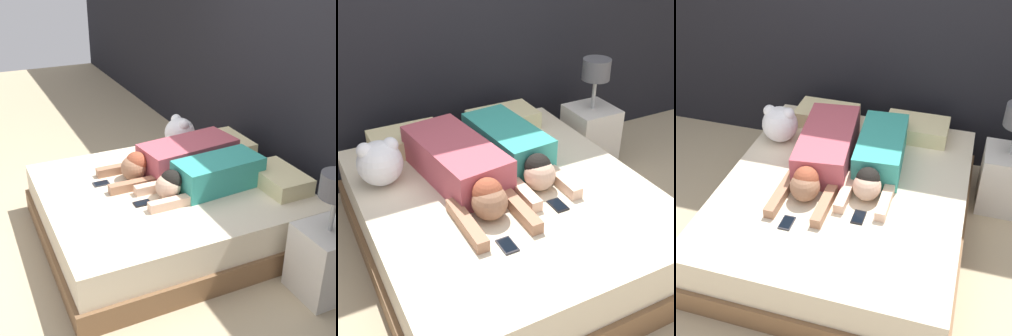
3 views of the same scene
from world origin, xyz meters
TOP-DOWN VIEW (x-y plane):
  - ground_plane at (0.00, 0.00)m, footprint 12.00×12.00m
  - wall_back at (0.00, 1.14)m, footprint 12.00×0.06m
  - bed at (0.00, 0.00)m, footprint 1.73×1.98m
  - pillow_head_left at (-0.38, 0.77)m, footprint 0.50×0.31m
  - pillow_head_right at (0.38, 0.77)m, footprint 0.50×0.31m
  - person_left at (-0.21, 0.18)m, footprint 0.47×1.16m
  - person_right at (0.18, 0.24)m, footprint 0.37×0.99m
  - cell_phone_left at (-0.24, -0.47)m, footprint 0.08×0.13m
  - cell_phone_right at (0.18, -0.29)m, footprint 0.08×0.13m
  - plush_toy at (-0.65, 0.42)m, footprint 0.28×0.28m
  - nightstand at (1.10, 0.63)m, footprint 0.36×0.36m

SIDE VIEW (x-z plane):
  - ground_plane at x=0.00m, z-range 0.00..0.00m
  - bed at x=0.00m, z-range 0.00..0.42m
  - nightstand at x=1.10m, z-range -0.14..0.76m
  - cell_phone_left at x=-0.24m, z-range 0.43..0.44m
  - cell_phone_right at x=0.18m, z-range 0.43..0.44m
  - pillow_head_left at x=-0.38m, z-range 0.43..0.56m
  - pillow_head_right at x=0.38m, z-range 0.43..0.56m
  - person_right at x=0.18m, z-range 0.42..0.66m
  - person_left at x=-0.21m, z-range 0.42..0.66m
  - plush_toy at x=-0.65m, z-range 0.43..0.72m
  - wall_back at x=0.00m, z-range 0.00..2.60m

